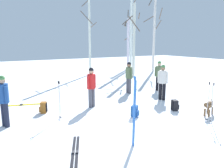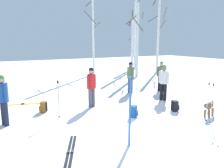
{
  "view_description": "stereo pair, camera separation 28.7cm",
  "coord_description": "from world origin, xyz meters",
  "px_view_note": "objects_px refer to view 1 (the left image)",
  "views": [
    {
      "loc": [
        -3.9,
        -5.13,
        2.75
      ],
      "look_at": [
        0.71,
        2.68,
        1.0
      ],
      "focal_mm": 34.63,
      "sensor_mm": 36.0,
      "label": 1
    },
    {
      "loc": [
        -3.65,
        -5.27,
        2.75
      ],
      "look_at": [
        0.71,
        2.68,
        1.0
      ],
      "focal_mm": 34.63,
      "sensor_mm": 36.0,
      "label": 2
    }
  ],
  "objects_px": {
    "person_1": "(159,74)",
    "ski_pair_planted_0": "(134,112)",
    "ski_pair_lying_1": "(75,152)",
    "birch_tree_3": "(128,43)",
    "ski_poles_0": "(59,99)",
    "ski_poles_1": "(210,101)",
    "person_0": "(129,75)",
    "backpack_1": "(43,108)",
    "birch_tree_2": "(134,39)",
    "backpack_0": "(175,105)",
    "birch_tree_5": "(154,33)",
    "birch_tree_1": "(90,31)",
    "birch_tree_4": "(131,29)",
    "dog": "(209,106)",
    "person_2": "(163,80)",
    "person_4": "(3,98)",
    "backpack_2": "(135,111)",
    "person_3": "(91,85)",
    "ski_pair_lying_0": "(23,105)"
  },
  "relations": [
    {
      "from": "person_1",
      "to": "person_3",
      "type": "height_order",
      "value": "same"
    },
    {
      "from": "person_0",
      "to": "backpack_1",
      "type": "height_order",
      "value": "person_0"
    },
    {
      "from": "ski_pair_lying_0",
      "to": "backpack_0",
      "type": "relative_size",
      "value": 3.97
    },
    {
      "from": "ski_pair_planted_0",
      "to": "ski_pair_lying_0",
      "type": "height_order",
      "value": "ski_pair_planted_0"
    },
    {
      "from": "backpack_0",
      "to": "birch_tree_4",
      "type": "height_order",
      "value": "birch_tree_4"
    },
    {
      "from": "ski_poles_0",
      "to": "birch_tree_2",
      "type": "xyz_separation_m",
      "value": [
        8.21,
        6.79,
        2.23
      ]
    },
    {
      "from": "birch_tree_5",
      "to": "ski_pair_planted_0",
      "type": "bearing_deg",
      "value": -133.0
    },
    {
      "from": "person_2",
      "to": "dog",
      "type": "xyz_separation_m",
      "value": [
        -0.08,
        -2.6,
        -0.59
      ]
    },
    {
      "from": "person_1",
      "to": "person_2",
      "type": "bearing_deg",
      "value": -127.95
    },
    {
      "from": "birch_tree_1",
      "to": "birch_tree_3",
      "type": "bearing_deg",
      "value": 16.28
    },
    {
      "from": "ski_pair_lying_1",
      "to": "backpack_2",
      "type": "distance_m",
      "value": 3.23
    },
    {
      "from": "person_0",
      "to": "person_3",
      "type": "distance_m",
      "value": 3.17
    },
    {
      "from": "person_3",
      "to": "birch_tree_1",
      "type": "height_order",
      "value": "birch_tree_1"
    },
    {
      "from": "person_0",
      "to": "backpack_1",
      "type": "relative_size",
      "value": 3.9
    },
    {
      "from": "backpack_0",
      "to": "person_1",
      "type": "bearing_deg",
      "value": 57.69
    },
    {
      "from": "ski_pair_planted_0",
      "to": "ski_poles_0",
      "type": "height_order",
      "value": "ski_pair_planted_0"
    },
    {
      "from": "dog",
      "to": "person_4",
      "type": "bearing_deg",
      "value": 158.13
    },
    {
      "from": "backpack_1",
      "to": "birch_tree_3",
      "type": "bearing_deg",
      "value": 42.42
    },
    {
      "from": "person_1",
      "to": "ski_pair_planted_0",
      "type": "xyz_separation_m",
      "value": [
        -5.27,
        -4.78,
        -0.03
      ]
    },
    {
      "from": "birch_tree_1",
      "to": "dog",
      "type": "bearing_deg",
      "value": -93.23
    },
    {
      "from": "ski_pair_lying_1",
      "to": "ski_poles_1",
      "type": "relative_size",
      "value": 1.23
    },
    {
      "from": "person_0",
      "to": "person_2",
      "type": "xyz_separation_m",
      "value": [
        0.57,
        -2.0,
        0.0
      ]
    },
    {
      "from": "person_0",
      "to": "birch_tree_2",
      "type": "xyz_separation_m",
      "value": [
        3.7,
        4.66,
        2.0
      ]
    },
    {
      "from": "ski_poles_1",
      "to": "birch_tree_3",
      "type": "height_order",
      "value": "birch_tree_3"
    },
    {
      "from": "ski_poles_0",
      "to": "dog",
      "type": "bearing_deg",
      "value": -26.24
    },
    {
      "from": "person_1",
      "to": "birch_tree_4",
      "type": "height_order",
      "value": "birch_tree_4"
    },
    {
      "from": "backpack_1",
      "to": "backpack_2",
      "type": "height_order",
      "value": "same"
    },
    {
      "from": "ski_poles_0",
      "to": "ski_pair_lying_1",
      "type": "bearing_deg",
      "value": -99.19
    },
    {
      "from": "ski_pair_lying_1",
      "to": "birch_tree_3",
      "type": "height_order",
      "value": "birch_tree_3"
    },
    {
      "from": "ski_pair_lying_1",
      "to": "backpack_0",
      "type": "xyz_separation_m",
      "value": [
        4.78,
        1.18,
        0.2
      ]
    },
    {
      "from": "person_0",
      "to": "ski_pair_planted_0",
      "type": "bearing_deg",
      "value": -123.67
    },
    {
      "from": "ski_poles_0",
      "to": "ski_poles_1",
      "type": "xyz_separation_m",
      "value": [
        4.39,
        -2.93,
        0.0
      ]
    },
    {
      "from": "person_0",
      "to": "backpack_1",
      "type": "distance_m",
      "value": 5.05
    },
    {
      "from": "backpack_1",
      "to": "ski_poles_1",
      "type": "bearing_deg",
      "value": -39.97
    },
    {
      "from": "person_0",
      "to": "ski_pair_lying_0",
      "type": "relative_size",
      "value": 0.98
    },
    {
      "from": "person_4",
      "to": "ski_poles_1",
      "type": "xyz_separation_m",
      "value": [
        6.16,
        -3.18,
        -0.22
      ]
    },
    {
      "from": "backpack_0",
      "to": "birch_tree_5",
      "type": "bearing_deg",
      "value": 53.21
    },
    {
      "from": "ski_poles_0",
      "to": "backpack_1",
      "type": "distance_m",
      "value": 1.23
    },
    {
      "from": "person_1",
      "to": "birch_tree_1",
      "type": "bearing_deg",
      "value": 94.73
    },
    {
      "from": "ski_pair_lying_0",
      "to": "ski_pair_lying_1",
      "type": "bearing_deg",
      "value": -84.57
    },
    {
      "from": "dog",
      "to": "ski_poles_0",
      "type": "relative_size",
      "value": 0.61
    },
    {
      "from": "backpack_0",
      "to": "person_4",
      "type": "bearing_deg",
      "value": 165.1
    },
    {
      "from": "ski_poles_1",
      "to": "backpack_2",
      "type": "distance_m",
      "value": 2.65
    },
    {
      "from": "ski_pair_lying_1",
      "to": "birch_tree_5",
      "type": "height_order",
      "value": "birch_tree_5"
    },
    {
      "from": "person_2",
      "to": "birch_tree_3",
      "type": "bearing_deg",
      "value": 63.04
    },
    {
      "from": "person_3",
      "to": "birch_tree_2",
      "type": "bearing_deg",
      "value": 42.4
    },
    {
      "from": "person_3",
      "to": "birch_tree_2",
      "type": "xyz_separation_m",
      "value": [
        6.57,
        6.0,
        2.0
      ]
    },
    {
      "from": "birch_tree_5",
      "to": "backpack_2",
      "type": "bearing_deg",
      "value": -134.05
    },
    {
      "from": "person_4",
      "to": "birch_tree_5",
      "type": "distance_m",
      "value": 15.6
    },
    {
      "from": "ski_pair_planted_0",
      "to": "ski_poles_1",
      "type": "xyz_separation_m",
      "value": [
        3.32,
        0.1,
        -0.19
      ]
    }
  ]
}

